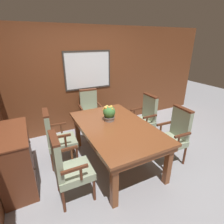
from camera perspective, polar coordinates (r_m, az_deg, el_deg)
ground_plane at (r=3.33m, az=2.37°, el=-17.39°), size 14.00×14.00×0.00m
wall_back at (r=4.33m, az=-9.38°, el=10.19°), size 7.20×0.08×2.45m
dining_table at (r=3.08m, az=1.27°, el=-5.99°), size 1.15×1.88×0.76m
chair_right_near at (r=3.37m, az=19.64°, el=-6.81°), size 0.51×0.52×1.05m
chair_head_far at (r=4.25m, az=-7.14°, el=0.62°), size 0.53×0.53×1.05m
chair_right_far at (r=3.91m, az=10.60°, el=-1.61°), size 0.49×0.50×1.05m
chair_left_near at (r=2.53m, az=-14.35°, el=-16.84°), size 0.49×0.50×1.05m
chair_left_far at (r=3.25m, az=-17.67°, el=-7.62°), size 0.52×0.52×1.05m
potted_plant at (r=3.17m, az=-0.97°, el=-0.31°), size 0.22×0.23×0.29m
sideboard_cabinet at (r=3.08m, az=-28.77°, el=-13.44°), size 0.46×1.00×0.93m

